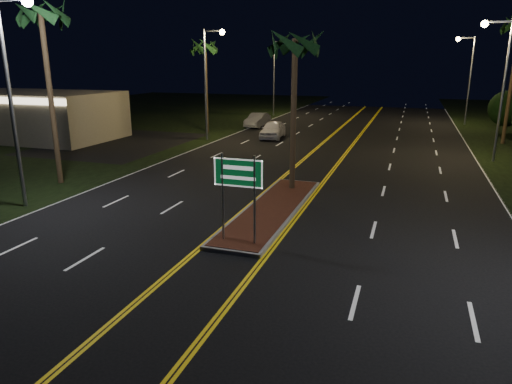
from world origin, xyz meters
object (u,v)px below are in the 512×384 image
at_px(shrub_far, 507,109).
at_px(car_near, 273,128).
at_px(streetlight_right_mid, 499,75).
at_px(palm_median, 295,43).
at_px(median_island, 272,209).
at_px(streetlight_left_mid, 209,72).
at_px(palm_left_near, 41,15).
at_px(streetlight_right_far, 467,70).
at_px(palm_left_far, 205,47).
at_px(car_far, 258,119).
at_px(commercial_building, 30,115).
at_px(streetlight_left_near, 15,80).
at_px(highway_sign, 238,181).
at_px(streetlight_left_far, 277,69).

bearing_deg(shrub_far, car_near, -154.72).
bearing_deg(shrub_far, streetlight_right_mid, -102.82).
bearing_deg(palm_median, median_island, -90.00).
height_order(streetlight_left_mid, palm_left_near, palm_left_near).
distance_m(streetlight_right_far, car_near, 23.01).
relative_size(streetlight_left_mid, palm_left_far, 1.02).
relative_size(streetlight_right_far, car_far, 1.84).
xyz_separation_m(palm_left_near, car_near, (6.60, 18.70, -7.80)).
distance_m(commercial_building, shrub_far, 42.90).
bearing_deg(car_near, median_island, -78.55).
relative_size(commercial_building, streetlight_left_mid, 1.67).
xyz_separation_m(streetlight_left_near, streetlight_left_mid, (0.00, 20.00, 0.00)).
xyz_separation_m(commercial_building, streetlight_left_near, (15.39, -15.99, 3.65)).
height_order(streetlight_right_mid, car_near, streetlight_right_mid).
distance_m(commercial_building, car_far, 21.18).
relative_size(highway_sign, streetlight_right_far, 0.36).
xyz_separation_m(median_island, car_near, (-5.90, 19.70, 0.79)).
relative_size(streetlight_left_near, car_far, 1.84).
height_order(streetlight_right_mid, palm_median, streetlight_right_mid).
relative_size(streetlight_right_far, palm_left_far, 1.02).
bearing_deg(car_far, streetlight_right_mid, -26.53).
xyz_separation_m(highway_sign, streetlight_right_mid, (10.61, 19.20, 3.25)).
height_order(highway_sign, palm_left_far, palm_left_far).
bearing_deg(shrub_far, streetlight_right_far, 117.98).
height_order(commercial_building, streetlight_right_far, streetlight_right_far).
bearing_deg(car_near, palm_left_far, 164.11).
relative_size(streetlight_left_far, streetlight_right_far, 1.00).
bearing_deg(streetlight_left_far, palm_left_near, -93.00).
relative_size(palm_left_far, shrub_far, 2.22).
bearing_deg(highway_sign, car_near, 103.86).
height_order(streetlight_left_near, car_near, streetlight_left_near).
distance_m(palm_median, car_near, 18.39).
relative_size(highway_sign, shrub_far, 0.81).
xyz_separation_m(commercial_building, palm_left_far, (13.20, 8.01, 5.74)).
relative_size(streetlight_right_mid, palm_left_near, 0.92).
relative_size(streetlight_left_mid, streetlight_left_far, 1.00).
distance_m(shrub_far, car_near, 21.83).
distance_m(streetlight_left_near, streetlight_left_far, 40.00).
relative_size(highway_sign, streetlight_right_mid, 0.36).
bearing_deg(median_island, palm_left_far, 121.36).
bearing_deg(commercial_building, palm_left_far, 31.25).
distance_m(streetlight_left_mid, streetlight_right_far, 27.83).
distance_m(streetlight_left_far, streetlight_right_mid, 30.57).
bearing_deg(palm_left_far, streetlight_left_mid, -61.33).
xyz_separation_m(streetlight_left_far, car_far, (1.11, -10.78, -4.84)).
distance_m(streetlight_left_far, palm_median, 35.18).
distance_m(palm_left_near, shrub_far, 38.93).
bearing_deg(streetlight_right_far, streetlight_left_near, -119.19).
xyz_separation_m(palm_left_near, car_far, (3.00, 25.22, -7.86)).
relative_size(median_island, streetlight_right_far, 1.14).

